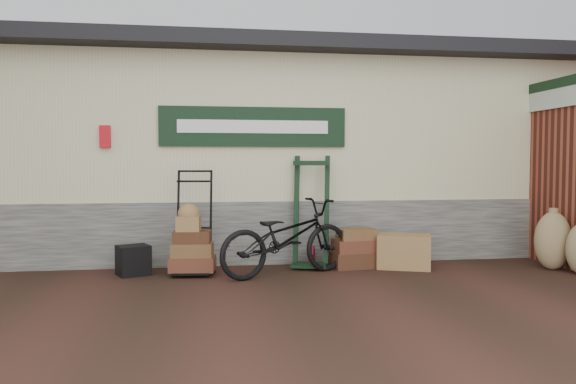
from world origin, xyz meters
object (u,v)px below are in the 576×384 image
object	(u,v)px
suitcase_stack	(354,248)
black_trunk	(133,260)
wicker_hamper	(404,251)
green_barrow	(311,212)
porter_trolley	(194,221)
bicycle	(286,233)

from	to	relation	value
suitcase_stack	black_trunk	size ratio (longest dim) A/B	1.60
wicker_hamper	green_barrow	bearing A→B (deg)	167.98
porter_trolley	black_trunk	bearing A→B (deg)	-173.13
bicycle	wicker_hamper	bearing A→B (deg)	-102.70
porter_trolley	green_barrow	xyz separation A→B (m)	(1.60, 0.22, 0.08)
black_trunk	bicycle	size ratio (longest dim) A/B	0.21
black_trunk	wicker_hamper	bearing A→B (deg)	-0.71
wicker_hamper	black_trunk	distance (m)	3.63
green_barrow	wicker_hamper	distance (m)	1.39
porter_trolley	black_trunk	size ratio (longest dim) A/B	3.58
bicycle	green_barrow	bearing A→B (deg)	-60.07
green_barrow	bicycle	distance (m)	0.72
green_barrow	wicker_hamper	bearing A→B (deg)	5.98
porter_trolley	wicker_hamper	size ratio (longest dim) A/B	1.94
porter_trolley	green_barrow	distance (m)	1.62
porter_trolley	black_trunk	distance (m)	0.92
porter_trolley	suitcase_stack	bearing A→B (deg)	9.08
suitcase_stack	wicker_hamper	distance (m)	0.68
suitcase_stack	wicker_hamper	bearing A→B (deg)	-11.43
wicker_hamper	bicycle	xyz separation A→B (m)	(-1.67, -0.27, 0.31)
porter_trolley	green_barrow	size ratio (longest dim) A/B	0.90
porter_trolley	wicker_hamper	xyz separation A→B (m)	(2.85, -0.05, -0.46)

